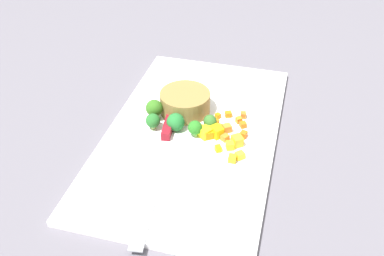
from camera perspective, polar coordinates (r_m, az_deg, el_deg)
The scene contains 28 objects.
ground_plane at distance 0.87m, azimuth 0.00°, elevation -1.15°, with size 4.00×4.00×0.00m, color slate.
cutting_board at distance 0.86m, azimuth 0.00°, elevation -0.84°, with size 0.55×0.33×0.01m, color white.
prep_bowl at distance 0.90m, azimuth -0.92°, elevation 3.43°, with size 0.10×0.10×0.04m, color olive.
chef_knife at distance 0.81m, azimuth -4.01°, elevation -3.11°, with size 0.33×0.06×0.02m.
carrot_dice_0 at distance 0.90m, azimuth 6.77°, elevation 1.71°, with size 0.01×0.01×0.01m, color orange.
carrot_dice_1 at distance 0.86m, azimuth 4.60°, elevation -0.03°, with size 0.02×0.01×0.02m, color orange.
carrot_dice_2 at distance 0.86m, azimuth 3.87°, elevation 0.00°, with size 0.01×0.01×0.01m, color orange.
carrot_dice_3 at distance 0.84m, azimuth 4.36°, elevation -1.28°, with size 0.01×0.01×0.01m, color orange.
carrot_dice_4 at distance 0.88m, azimuth 6.17°, elevation 1.05°, with size 0.01×0.01×0.01m, color orange.
carrot_dice_5 at distance 0.87m, azimuth 2.93°, elevation 0.64°, with size 0.02×0.02×0.01m, color orange.
carrot_dice_6 at distance 0.85m, azimuth 6.79°, elevation -0.87°, with size 0.01×0.01×0.01m, color orange.
carrot_dice_7 at distance 0.84m, azimuth 2.06°, elevation -0.77°, with size 0.02×0.02×0.02m, color orange.
carrot_dice_8 at distance 0.87m, azimuth 6.72°, elevation 0.42°, with size 0.01×0.01×0.01m, color orange.
carrot_dice_9 at distance 0.86m, azimuth 1.07°, elevation -0.01°, with size 0.01×0.01×0.01m, color orange.
carrot_dice_10 at distance 0.89m, azimuth 3.42°, elevation 1.61°, with size 0.01×0.01×0.01m, color orange.
carrot_dice_11 at distance 0.90m, azimuth 4.79°, elevation 1.81°, with size 0.01×0.01×0.01m, color orange.
pepper_dice_0 at distance 0.79m, azimuth 5.32°, elevation -4.02°, with size 0.01×0.01×0.01m, color yellow.
pepper_dice_1 at distance 0.84m, azimuth 1.81°, elevation -0.56°, with size 0.02×0.02×0.02m, color yellow.
pepper_dice_2 at distance 0.81m, azimuth 3.46°, elevation -2.72°, with size 0.01×0.01×0.01m, color yellow.
pepper_dice_3 at distance 0.84m, azimuth 3.26°, elevation -0.53°, with size 0.02×0.02×0.02m, color yellow.
pepper_dice_4 at distance 0.80m, azimuth 6.31°, elevation -3.62°, with size 0.02×0.01×0.01m, color yellow.
pepper_dice_5 at distance 0.82m, azimuth 5.02°, elevation -2.32°, with size 0.01×0.01×0.01m, color yellow.
pepper_dice_6 at distance 0.83m, azimuth 5.97°, elevation -1.67°, with size 0.02×0.02×0.02m, color yellow.
broccoli_floret_0 at distance 0.85m, azimuth 2.38°, elevation 0.86°, with size 0.03×0.03×0.03m.
broccoli_floret_1 at distance 0.84m, azimuth 0.40°, elevation 0.02°, with size 0.03×0.03×0.03m.
broccoli_floret_2 at distance 0.86m, azimuth -5.16°, elevation 0.94°, with size 0.03×0.03×0.03m.
broccoli_floret_3 at distance 0.88m, azimuth -4.97°, elevation 2.57°, with size 0.04×0.04×0.04m.
broccoli_floret_4 at distance 0.86m, azimuth -2.14°, elevation 0.81°, with size 0.04×0.04×0.04m.
Camera 1 is at (0.65, 0.17, 0.55)m, focal length 40.56 mm.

